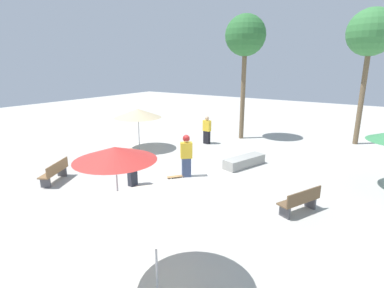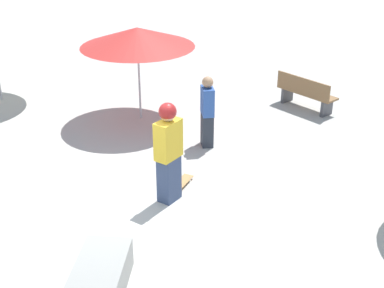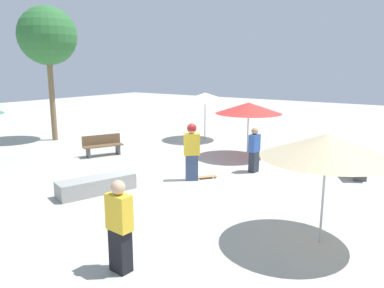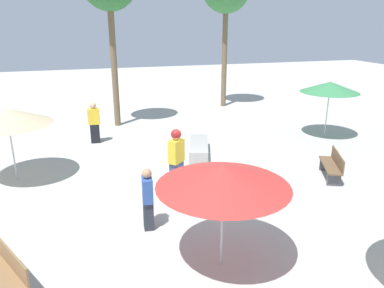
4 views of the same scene
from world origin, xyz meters
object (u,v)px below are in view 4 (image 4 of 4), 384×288
Objects in this scene: concrete_ledge at (199,149)px; bench_far at (5,272)px; skater_main at (176,157)px; bystander_watching at (148,199)px; shade_umbrella_green at (330,87)px; shade_umbrella_red at (223,176)px; bench_near at (332,165)px; bystander_far at (94,123)px; shade_umbrella_tan at (7,116)px; skateboard at (171,192)px.

bench_far is (-6.15, 5.69, 0.19)m from concrete_ledge.
bystander_watching is (-2.02, 1.22, -0.22)m from skater_main.
concrete_ledge is at bearing 96.44° from shade_umbrella_green.
bystander_watching is (1.50, -2.94, 0.35)m from bench_far.
concrete_ledge is 1.50× the size of bystander_watching.
shade_umbrella_red is 2.51m from bystander_watching.
concrete_ledge is 1.44× the size of bench_far.
bystander_far reaches higher than bench_near.
concrete_ledge is 1.38× the size of bystander_far.
shade_umbrella_tan is (5.59, 0.57, 1.64)m from bench_far.
skateboard is 0.32× the size of concrete_ledge.
bystander_far is (5.62, 1.86, 0.79)m from skateboard.
skater_main reaches higher than bystander_far.
bystander_far is (1.94, 9.64, -1.31)m from shade_umbrella_green.
skater_main is 1.19× the size of bystander_watching.
bystander_far is (3.16, -2.60, -1.22)m from shade_umbrella_tan.
shade_umbrella_red is at bearing 147.14° from bench_near.
bystander_watching reaches higher than bench_far.
concrete_ledge is at bearing -70.50° from bench_far.
shade_umbrella_green is (3.30, -7.51, 1.16)m from skater_main.
bystander_far is (7.26, 0.91, 0.07)m from bystander_watching.
shade_umbrella_red reaches higher than bench_near.
bystander_watching is at bearing 121.39° from shade_umbrella_green.
bench_near is at bearing 147.34° from shade_umbrella_green.
bench_near is at bearing 130.30° from skater_main.
shade_umbrella_tan reaches higher than bench_near.
skateboard is at bearing -118.78° from shade_umbrella_tan.
skater_main reaches higher than bench_far.
shade_umbrella_red is (-3.87, 0.04, 1.00)m from skater_main.
bench_near is 5.02m from shade_umbrella_green.
bystander_watching is (-5.32, 8.73, -1.38)m from shade_umbrella_green.
shade_umbrella_green reaches higher than bystander_watching.
skateboard is at bearing 115.31° from shade_umbrella_green.
bench_far is at bearing -99.09° from bystander_far.
shade_umbrella_green reaches higher than bench_near.
shade_umbrella_red is (-5.94, -4.70, -0.07)m from shade_umbrella_tan.
skater_main is 3.14m from concrete_ledge.
concrete_ledge is 5.43m from bystander_watching.
shade_umbrella_tan is at bearing 98.73° from bench_near.
skater_main is 8.28m from shade_umbrella_green.
shade_umbrella_red is (-0.35, -4.12, 1.57)m from bench_far.
shade_umbrella_green is at bearing -83.56° from concrete_ledge.
skater_main is at bearing -0.55° from shade_umbrella_red.
shade_umbrella_red reaches higher than bystander_watching.
shade_umbrella_tan is at bearing -21.83° from bench_far.
concrete_ledge is 1.43× the size of bench_near.
bystander_far reaches higher than skateboard.
shade_umbrella_tan is (-1.23, 12.24, -0.09)m from shade_umbrella_green.
shade_umbrella_green is (0.67, -5.98, 1.93)m from concrete_ledge.
skateboard is at bearing 149.03° from concrete_ledge.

